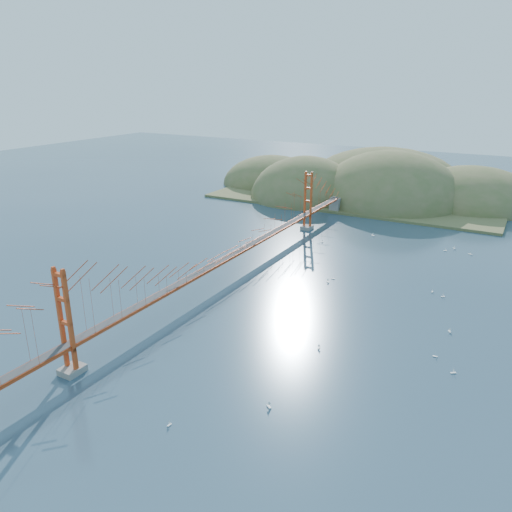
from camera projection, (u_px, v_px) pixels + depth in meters
The scene contains 18 objects.
ground at pixel (228, 278), 76.46m from camera, with size 320.00×320.00×0.00m, color #2B4356.
bridge at pixel (227, 234), 74.25m from camera, with size 2.20×94.40×12.00m.
far_headlands at pixel (374, 194), 131.66m from camera, with size 84.00×58.00×25.00m.
sailboat_15 at pixel (454, 248), 89.37m from camera, with size 0.65×0.65×0.69m.
sailboat_0 at pixel (319, 347), 56.43m from camera, with size 0.50×0.56×0.64m.
sailboat_12 at pixel (373, 235), 96.78m from camera, with size 0.62×0.60×0.69m.
sailboat_10 at pixel (169, 424), 43.93m from camera, with size 0.41×0.49×0.57m.
sailboat_6 at pixel (269, 406), 46.35m from camera, with size 0.70×0.70×0.74m.
sailboat_13 at pixel (453, 372), 51.68m from camera, with size 0.65×0.65×0.68m.
sailboat_7 at pixel (470, 254), 86.45m from camera, with size 0.65×0.63×0.73m.
sailboat_2 at pixel (435, 356), 54.75m from camera, with size 0.51×0.41×0.60m.
sailboat_1 at pixel (450, 331), 60.12m from camera, with size 0.61×0.61×0.66m.
sailboat_16 at pixel (328, 281), 74.75m from camera, with size 0.65×0.65×0.68m.
sailboat_4 at pixel (443, 296), 69.70m from camera, with size 0.64×0.64×0.67m.
sailboat_8 at pixel (445, 250), 88.24m from camera, with size 0.65×0.65×0.69m.
sailboat_14 at pixel (432, 291), 71.29m from camera, with size 0.43×0.49×0.56m.
sailboat_3 at pixel (333, 278), 75.96m from camera, with size 0.54×0.49×0.61m.
sailboat_extra_0 at pixel (322, 242), 92.89m from camera, with size 0.53×0.53×0.60m.
Camera 1 is at (38.56, -59.61, 28.90)m, focal length 35.00 mm.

